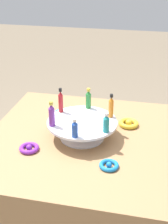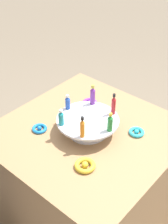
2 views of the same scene
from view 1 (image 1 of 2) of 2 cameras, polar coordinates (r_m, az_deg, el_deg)
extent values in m
cube|color=#9E754C|center=(1.79, -0.29, -15.03)|extent=(0.95, 0.95, 0.77)
cylinder|color=silver|center=(1.56, -0.33, -4.42)|extent=(0.22, 0.22, 0.01)
cylinder|color=silver|center=(1.54, -0.33, -3.17)|extent=(0.12, 0.12, 0.07)
cylinder|color=silver|center=(1.52, -0.34, -1.85)|extent=(0.34, 0.34, 0.01)
cylinder|color=#702D93|center=(1.47, -5.91, -0.94)|extent=(0.03, 0.03, 0.09)
cone|color=#702D93|center=(1.44, -6.01, 0.98)|extent=(0.03, 0.03, 0.02)
cylinder|color=gold|center=(1.43, -6.04, 1.62)|extent=(0.02, 0.02, 0.02)
cylinder|color=#234CAD|center=(1.38, -1.72, -3.39)|extent=(0.03, 0.03, 0.06)
cone|color=#234CAD|center=(1.36, -1.75, -1.96)|extent=(0.03, 0.03, 0.01)
cylinder|color=silver|center=(1.35, -1.75, -1.48)|extent=(0.02, 0.02, 0.01)
cylinder|color=teal|center=(1.42, 4.07, -2.40)|extent=(0.03, 0.03, 0.07)
cone|color=teal|center=(1.40, 4.13, -0.91)|extent=(0.03, 0.03, 0.02)
cylinder|color=silver|center=(1.39, 4.15, -0.42)|extent=(0.02, 0.02, 0.01)
cylinder|color=orange|center=(1.54, 4.94, 0.57)|extent=(0.02, 0.02, 0.09)
cone|color=orange|center=(1.52, 5.02, 2.38)|extent=(0.02, 0.02, 0.02)
cylinder|color=black|center=(1.51, 5.05, 2.99)|extent=(0.02, 0.02, 0.02)
cylinder|color=#288438|center=(1.63, 0.83, 2.02)|extent=(0.03, 0.03, 0.08)
cone|color=#288438|center=(1.61, 0.84, 3.57)|extent=(0.03, 0.03, 0.02)
cylinder|color=gold|center=(1.60, 0.84, 4.09)|extent=(0.02, 0.02, 0.01)
cylinder|color=#B21E23|center=(1.59, -4.27, 1.56)|extent=(0.02, 0.02, 0.09)
cone|color=#B21E23|center=(1.57, -4.34, 3.43)|extent=(0.02, 0.02, 0.02)
cylinder|color=black|center=(1.56, -4.36, 4.05)|extent=(0.02, 0.02, 0.02)
torus|color=purple|center=(1.48, -9.99, -6.53)|extent=(0.09, 0.09, 0.02)
sphere|color=purple|center=(1.48, -10.00, -6.39)|extent=(0.03, 0.03, 0.03)
torus|color=blue|center=(1.36, 4.59, -9.70)|extent=(0.09, 0.09, 0.02)
sphere|color=blue|center=(1.36, 4.60, -9.58)|extent=(0.03, 0.03, 0.03)
torus|color=gold|center=(1.67, 8.16, -2.09)|extent=(0.11, 0.11, 0.02)
sphere|color=gold|center=(1.67, 8.18, -1.94)|extent=(0.03, 0.03, 0.03)
torus|color=#2DB7CC|center=(1.78, -4.03, -0.12)|extent=(0.09, 0.09, 0.02)
sphere|color=#2DB7CC|center=(1.78, -4.04, -0.01)|extent=(0.03, 0.03, 0.03)
camera|label=2|loc=(2.31, 36.43, 30.31)|focal=50.00mm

